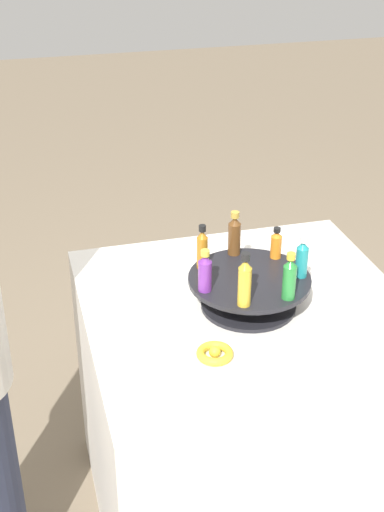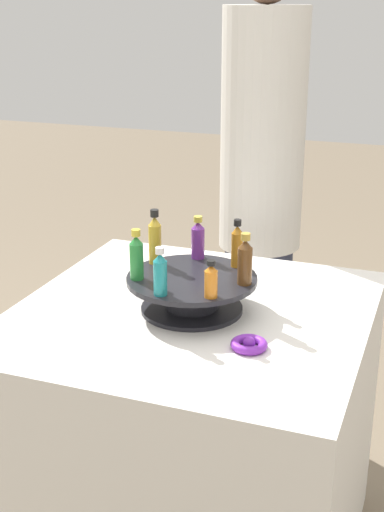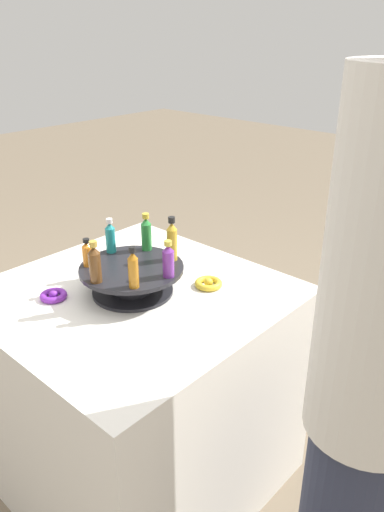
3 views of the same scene
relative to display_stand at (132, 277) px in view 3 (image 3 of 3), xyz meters
The scene contains 13 objects.
ground_plane 0.78m from the display_stand, ahead, with size 12.00×12.00×0.00m, color #756651.
party_table 0.41m from the display_stand, ahead, with size 0.82×0.82×0.73m.
display_stand is the anchor object (origin of this frame).
bottle_green 0.16m from the display_stand, 63.58° to the right, with size 0.03×0.03×0.12m.
bottle_teal 0.15m from the display_stand, 12.15° to the right, with size 0.03×0.03×0.11m.
bottle_orange 0.15m from the display_stand, 39.28° to the left, with size 0.03×0.03×0.08m.
bottle_brown 0.16m from the display_stand, 90.70° to the left, with size 0.03×0.03×0.12m.
bottle_amber 0.16m from the display_stand, 142.13° to the left, with size 0.03×0.03×0.12m.
bottle_purple 0.15m from the display_stand, 166.44° to the right, with size 0.03×0.03×0.11m.
bottle_gold 0.16m from the display_stand, 115.01° to the right, with size 0.03×0.03×0.14m.
ribbon_bow_purple 0.23m from the display_stand, 51.90° to the left, with size 0.08×0.08×0.03m.
ribbon_bow_gold 0.23m from the display_stand, 128.10° to the right, with size 0.08×0.08×0.03m.
person_figure 0.72m from the display_stand, behind, with size 0.26×0.26×1.56m.
Camera 3 is at (-1.01, 0.84, 1.45)m, focal length 35.00 mm.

